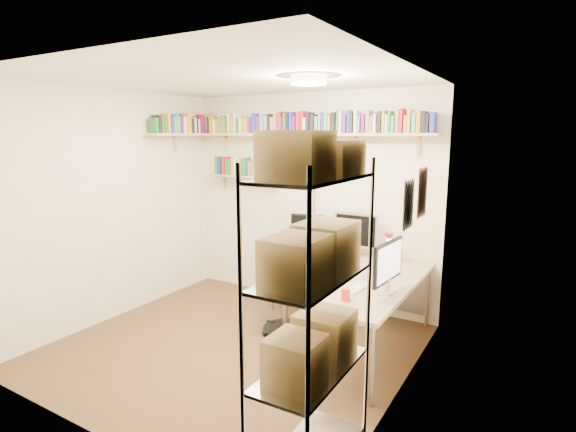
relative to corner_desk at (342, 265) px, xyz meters
The scene contains 6 objects.
ground 1.38m from the corner_desk, 125.06° to the right, with size 3.20×3.20×0.00m, color #4D3321.
room_shell 1.49m from the corner_desk, 124.92° to the right, with size 3.24×3.04×2.52m.
wall_shelves 1.78m from the corner_desk, 164.18° to the left, with size 3.12×1.09×0.80m.
corner_desk is the anchor object (origin of this frame).
office_chair 0.66m from the corner_desk, 140.55° to the right, with size 0.54×0.55×0.94m.
wire_rack 2.29m from the corner_desk, 70.70° to the right, with size 0.41×0.82×2.04m.
Camera 1 is at (2.51, -3.20, 2.02)m, focal length 28.00 mm.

